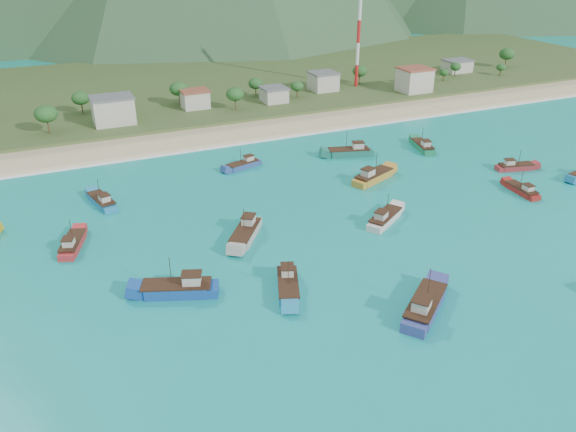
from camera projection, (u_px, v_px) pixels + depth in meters
name	position (u px, v px, depth m)	size (l,w,h in m)	color
ground	(358.00, 269.00, 96.41)	(600.00, 600.00, 0.00)	#0C8778
beach	(218.00, 135.00, 160.90)	(400.00, 18.00, 1.20)	beige
land	(168.00, 88.00, 210.69)	(400.00, 110.00, 2.40)	#385123
surf_line	(228.00, 145.00, 153.14)	(400.00, 2.50, 0.08)	white
village	(230.00, 96.00, 181.48)	(218.87, 30.46, 7.77)	beige
vegetation	(151.00, 102.00, 172.74)	(275.94, 25.99, 8.85)	#235623
radio_tower	(359.00, 20.00, 196.22)	(1.20, 1.20, 46.35)	red
boat_1	(246.00, 233.00, 106.06)	(9.73, 11.52, 6.93)	#A7A298
boat_2	(350.00, 152.00, 145.61)	(12.32, 6.67, 6.98)	#1A6254
boat_3	(515.00, 167.00, 137.00)	(9.73, 4.99, 5.52)	maroon
boat_5	(288.00, 286.00, 90.44)	(6.81, 11.09, 6.30)	#2286B9
boat_7	(425.00, 307.00, 84.96)	(12.43, 10.95, 7.59)	navy
boat_8	(102.00, 202.00, 119.04)	(5.30, 10.54, 5.98)	#1D73A9
boat_10	(73.00, 245.00, 102.62)	(5.97, 10.27, 5.83)	#AC272A
boat_11	(522.00, 191.00, 124.48)	(3.38, 9.25, 5.36)	maroon
boat_14	(385.00, 219.00, 111.76)	(10.68, 8.45, 6.31)	beige
boat_15	(373.00, 177.00, 130.70)	(12.45, 7.93, 7.10)	#B77F29
boat_18	(243.00, 165.00, 138.24)	(9.63, 5.10, 5.46)	navy
boat_20	(423.00, 147.00, 149.89)	(5.57, 10.94, 6.21)	#157147
boat_21	(178.00, 289.00, 89.20)	(12.79, 7.80, 7.27)	#144395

